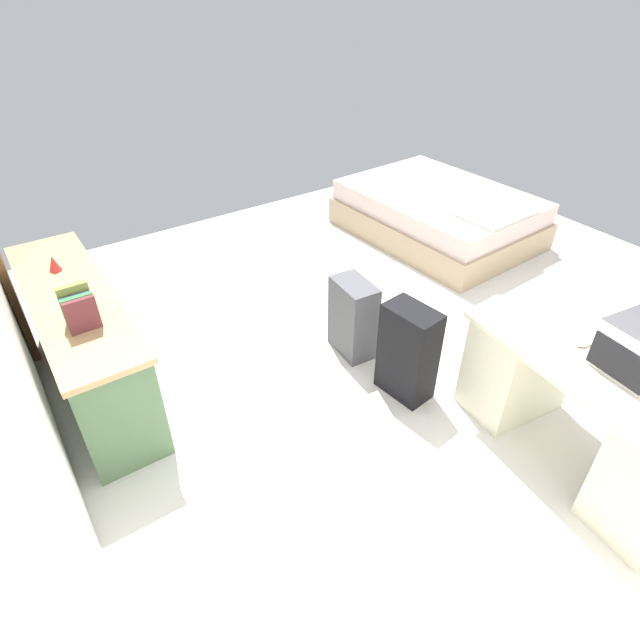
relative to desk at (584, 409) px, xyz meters
The scene contains 10 objects.
ground_plane 1.36m from the desk, ahead, with size 6.04×6.04×0.00m, color silver.
desk is the anchor object (origin of this frame).
credenza 3.11m from the desk, 44.36° to the left, with size 1.80×0.48×0.75m.
bed 2.96m from the desk, 29.33° to the right, with size 1.97×1.50×0.58m.
suitcase_black 1.07m from the desk, 24.46° to the left, with size 0.36×0.22×0.68m, color black.
suitcase_spare_grey 1.61m from the desk, 16.92° to the left, with size 0.36×0.22×0.59m, color #4C4C51.
laptop 0.41m from the desk, 167.42° to the left, with size 0.33×0.25×0.21m.
computer_mouse 0.39m from the desk, 17.08° to the right, with size 0.06×0.10×0.03m, color white.
book_row 2.90m from the desk, 49.70° to the left, with size 0.15×0.17×0.24m.
figurine_small 3.40m from the desk, 40.19° to the left, with size 0.08×0.08×0.11m, color red.
Camera 1 is at (-2.18, 2.37, 2.50)m, focal length 29.09 mm.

